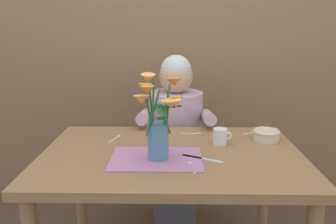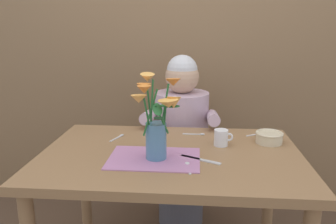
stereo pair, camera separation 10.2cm
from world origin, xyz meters
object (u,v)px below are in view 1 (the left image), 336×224
at_px(ceramic_bowl, 266,135).
at_px(dinner_knife, 202,159).
at_px(ceramic_mug, 220,136).
at_px(seated_person, 176,143).
at_px(flower_vase, 159,119).

xyz_separation_m(ceramic_bowl, dinner_knife, (-0.34, -0.26, -0.03)).
height_order(ceramic_bowl, ceramic_mug, ceramic_mug).
bearing_deg(seated_person, ceramic_mug, -66.57).
height_order(seated_person, ceramic_mug, seated_person).
bearing_deg(dinner_knife, flower_vase, -152.79).
xyz_separation_m(flower_vase, ceramic_mug, (0.29, 0.20, -0.14)).
bearing_deg(seated_person, ceramic_bowl, -44.02).
height_order(seated_person, ceramic_bowl, seated_person).
xyz_separation_m(flower_vase, dinner_knife, (0.19, 0.00, -0.18)).
xyz_separation_m(seated_person, ceramic_mug, (0.22, -0.50, 0.22)).
bearing_deg(ceramic_bowl, flower_vase, -153.94).
bearing_deg(ceramic_bowl, dinner_knife, -143.37).
height_order(seated_person, dinner_knife, seated_person).
distance_m(flower_vase, ceramic_bowl, 0.61).
distance_m(ceramic_bowl, ceramic_mug, 0.25).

